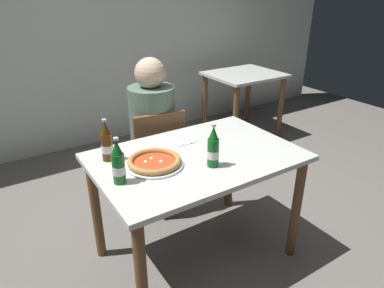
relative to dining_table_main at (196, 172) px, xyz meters
name	(u,v)px	position (x,y,z in m)	size (l,w,h in m)	color
ground_plane	(196,253)	(0.00, 0.00, -0.64)	(8.00, 8.00, 0.00)	slate
back_wall_tiled	(78,24)	(0.00, 2.20, 0.66)	(7.00, 0.10, 2.60)	silver
dining_table_main	(196,172)	(0.00, 0.00, 0.00)	(1.20, 0.80, 0.75)	silver
chair_behind_table	(156,155)	(0.03, 0.61, -0.15)	(0.45, 0.45, 0.85)	brown
diner_seated	(154,140)	(0.04, 0.66, -0.05)	(0.34, 0.34, 1.21)	#2D3342
dining_table_background	(243,87)	(1.60, 1.44, -0.04)	(0.80, 0.70, 0.75)	silver
pizza_margherita_near	(154,162)	(-0.27, 0.02, 0.13)	(0.32, 0.32, 0.04)	white
beer_bottle_left	(213,149)	(0.00, -0.16, 0.22)	(0.07, 0.07, 0.25)	#14591E
beer_bottle_center	(107,143)	(-0.46, 0.22, 0.22)	(0.07, 0.07, 0.25)	#512D0F
beer_bottle_right	(118,164)	(-0.50, -0.05, 0.22)	(0.07, 0.07, 0.25)	#14591E
napkin_with_cutlery	(179,140)	(0.02, 0.24, 0.12)	(0.19, 0.19, 0.01)	white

